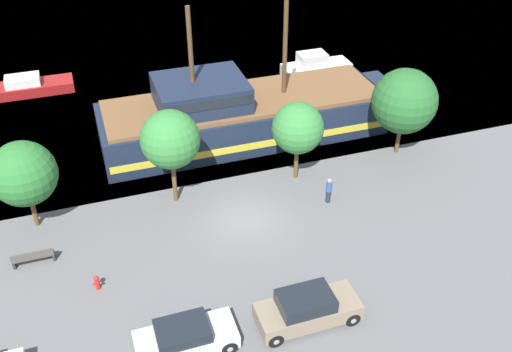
{
  "coord_description": "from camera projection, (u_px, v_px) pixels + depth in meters",
  "views": [
    {
      "loc": [
        -6.95,
        -22.54,
        19.13
      ],
      "look_at": [
        1.29,
        2.0,
        1.2
      ],
      "focal_mm": 40.0,
      "sensor_mm": 36.0,
      "label": 1
    }
  ],
  "objects": [
    {
      "name": "pedestrian_walking_near",
      "position": [
        329.0,
        191.0,
        31.1
      ],
      "size": [
        0.32,
        0.32,
        1.53
      ],
      "color": "#232838",
      "rests_on": "ground_plane"
    },
    {
      "name": "pirate_ship",
      "position": [
        241.0,
        114.0,
        36.49
      ],
      "size": [
        19.46,
        5.65,
        10.01
      ],
      "color": "#192338",
      "rests_on": "water_surface"
    },
    {
      "name": "tree_row_midwest",
      "position": [
        298.0,
        128.0,
        31.65
      ],
      "size": [
        2.93,
        2.93,
        4.77
      ],
      "color": "brown",
      "rests_on": "ground_plane"
    },
    {
      "name": "fire_hydrant",
      "position": [
        97.0,
        282.0,
        25.9
      ],
      "size": [
        0.42,
        0.25,
        0.76
      ],
      "color": "red",
      "rests_on": "ground_plane"
    },
    {
      "name": "moored_boat_dockside",
      "position": [
        29.0,
        86.0,
        42.31
      ],
      "size": [
        6.13,
        2.05,
        1.35
      ],
      "color": "maroon",
      "rests_on": "water_surface"
    },
    {
      "name": "tree_row_east",
      "position": [
        23.0,
        174.0,
        28.07
      ],
      "size": [
        3.31,
        3.31,
        4.89
      ],
      "color": "brown",
      "rests_on": "ground_plane"
    },
    {
      "name": "tree_row_west",
      "position": [
        404.0,
        101.0,
        33.8
      ],
      "size": [
        3.92,
        3.92,
        5.5
      ],
      "color": "brown",
      "rests_on": "ground_plane"
    },
    {
      "name": "parked_car_curb_rear",
      "position": [
        185.0,
        337.0,
        22.99
      ],
      "size": [
        4.11,
        1.81,
        1.34
      ],
      "color": "#B7BCC6",
      "rests_on": "ground_plane"
    },
    {
      "name": "ground_plane",
      "position": [
        245.0,
        219.0,
        30.27
      ],
      "size": [
        160.0,
        160.0,
        0.0
      ],
      "primitive_type": "plane",
      "color": "#5B5B5E"
    },
    {
      "name": "tree_row_mideast",
      "position": [
        170.0,
        140.0,
        29.46
      ],
      "size": [
        3.14,
        3.14,
        5.48
      ],
      "color": "brown",
      "rests_on": "ground_plane"
    },
    {
      "name": "bench_promenade_east",
      "position": [
        33.0,
        257.0,
        27.21
      ],
      "size": [
        1.94,
        0.45,
        0.85
      ],
      "color": "#4C4742",
      "rests_on": "ground_plane"
    },
    {
      "name": "parked_car_curb_front",
      "position": [
        307.0,
        309.0,
        24.11
      ],
      "size": [
        4.43,
        1.82,
        1.59
      ],
      "color": "#7F705B",
      "rests_on": "ground_plane"
    },
    {
      "name": "moored_boat_outer",
      "position": [
        315.0,
        67.0,
        44.73
      ],
      "size": [
        5.38,
        1.94,
        1.9
      ],
      "color": "silver",
      "rests_on": "water_surface"
    }
  ]
}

